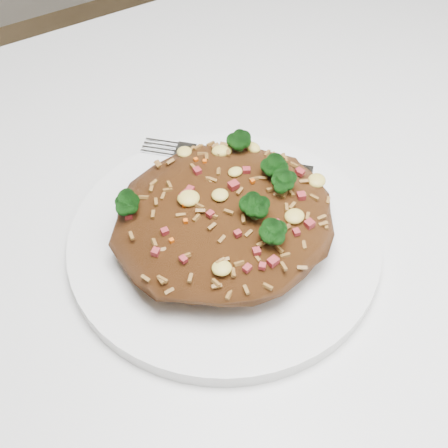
{
  "coord_description": "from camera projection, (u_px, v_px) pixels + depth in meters",
  "views": [
    {
      "loc": [
        -0.22,
        -0.28,
        1.16
      ],
      "look_at": [
        -0.05,
        0.01,
        0.78
      ],
      "focal_mm": 50.0,
      "sensor_mm": 36.0,
      "label": 1
    }
  ],
  "objects": [
    {
      "name": "dining_table",
      "position": [
        270.0,
        290.0,
        0.61
      ],
      "size": [
        1.2,
        0.8,
        0.75
      ],
      "color": "silver",
      "rests_on": "ground"
    },
    {
      "name": "plate",
      "position": [
        224.0,
        241.0,
        0.53
      ],
      "size": [
        0.26,
        0.26,
        0.01
      ],
      "primitive_type": "cylinder",
      "color": "white",
      "rests_on": "dining_table"
    },
    {
      "name": "fried_rice",
      "position": [
        225.0,
        211.0,
        0.5
      ],
      "size": [
        0.18,
        0.17,
        0.07
      ],
      "color": "brown",
      "rests_on": "plate"
    },
    {
      "name": "fork",
      "position": [
        235.0,
        158.0,
        0.58
      ],
      "size": [
        0.13,
        0.12,
        0.0
      ],
      "rotation": [
        0.0,
        0.0,
        -0.76
      ],
      "color": "silver",
      "rests_on": "plate"
    }
  ]
}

